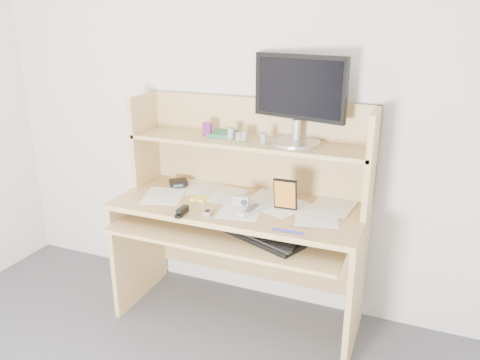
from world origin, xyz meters
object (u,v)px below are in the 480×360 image
at_px(game_case, 285,194).
at_px(tv_remote, 252,210).
at_px(keyboard, 260,235).
at_px(monitor, 299,97).
at_px(desk, 243,208).

bearing_deg(game_case, tv_remote, -153.34).
height_order(keyboard, game_case, game_case).
relative_size(game_case, monitor, 0.33).
height_order(game_case, monitor, monitor).
bearing_deg(desk, tv_remote, -55.60).
bearing_deg(tv_remote, game_case, 49.62).
bearing_deg(game_case, monitor, 88.61).
distance_m(tv_remote, game_case, 0.20).
xyz_separation_m(desk, tv_remote, (0.12, -0.17, 0.07)).
bearing_deg(game_case, keyboard, -119.58).
bearing_deg(tv_remote, keyboard, -25.73).
relative_size(keyboard, game_case, 2.93).
height_order(desk, game_case, desk).
relative_size(tv_remote, monitor, 0.33).
xyz_separation_m(keyboard, monitor, (0.08, 0.36, 0.67)).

